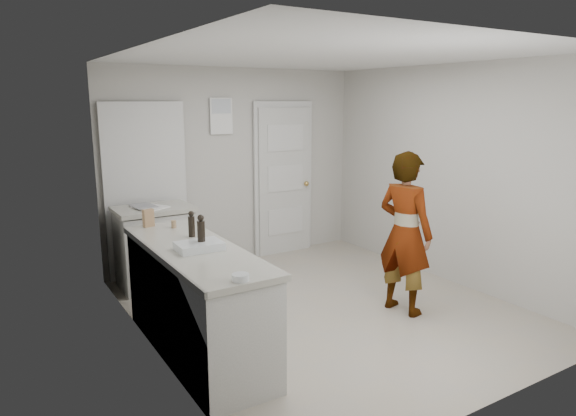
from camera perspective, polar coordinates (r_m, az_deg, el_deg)
ground at (r=5.38m, az=3.99°, el=-11.05°), size 4.00×4.00×0.00m
room_shell at (r=6.65m, az=-6.96°, el=2.55°), size 4.00×4.00×4.00m
main_counter at (r=4.41m, az=-10.12°, el=-10.54°), size 0.64×1.96×0.93m
side_counter at (r=6.04m, az=-14.52°, el=-4.51°), size 0.84×0.61×0.93m
person at (r=5.19m, az=12.86°, el=-2.74°), size 0.50×0.66×1.62m
cake_mix_box at (r=5.00m, az=-15.25°, el=-1.08°), size 0.11×0.07×0.17m
spice_jar at (r=4.91m, az=-12.58°, el=-1.76°), size 0.05×0.05×0.07m
oil_cruet_a at (r=4.55m, az=-10.67°, el=-1.81°), size 0.06×0.06×0.23m
oil_cruet_b at (r=4.16m, az=-9.62°, el=-2.71°), size 0.06×0.06×0.28m
baking_dish at (r=4.17m, az=-9.84°, el=-4.21°), size 0.36×0.26×0.06m
egg_bowl at (r=3.44m, az=-5.30°, el=-7.67°), size 0.12×0.12×0.04m
papers at (r=5.90m, az=-15.04°, el=0.10°), size 0.40×0.43×0.01m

